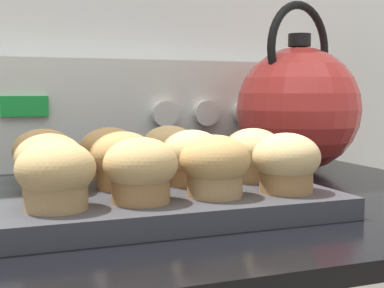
# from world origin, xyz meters

# --- Properties ---
(control_panel) EXTENTS (0.75, 0.07, 0.18)m
(control_panel) POSITION_xyz_m (0.00, 0.60, 0.97)
(control_panel) COLOR silver
(control_panel) RESTS_ON stove_range
(muffin_pan) EXTENTS (0.35, 0.27, 0.02)m
(muffin_pan) POSITION_xyz_m (-0.05, 0.27, 0.89)
(muffin_pan) COLOR #38383D
(muffin_pan) RESTS_ON stove_range
(muffin_r0_c0) EXTENTS (0.07, 0.07, 0.06)m
(muffin_r0_c0) POSITION_xyz_m (-0.17, 0.19, 0.94)
(muffin_r0_c0) COLOR #A37A4C
(muffin_r0_c0) RESTS_ON muffin_pan
(muffin_r0_c1) EXTENTS (0.07, 0.07, 0.06)m
(muffin_r0_c1) POSITION_xyz_m (-0.09, 0.19, 0.94)
(muffin_r0_c1) COLOR olive
(muffin_r0_c1) RESTS_ON muffin_pan
(muffin_r0_c2) EXTENTS (0.07, 0.07, 0.06)m
(muffin_r0_c2) POSITION_xyz_m (-0.01, 0.19, 0.94)
(muffin_r0_c2) COLOR #A37A4C
(muffin_r0_c2) RESTS_ON muffin_pan
(muffin_r0_c3) EXTENTS (0.07, 0.07, 0.06)m
(muffin_r0_c3) POSITION_xyz_m (0.07, 0.19, 0.94)
(muffin_r0_c3) COLOR olive
(muffin_r0_c3) RESTS_ON muffin_pan
(muffin_r1_c0) EXTENTS (0.07, 0.07, 0.06)m
(muffin_r1_c0) POSITION_xyz_m (-0.16, 0.27, 0.94)
(muffin_r1_c0) COLOR tan
(muffin_r1_c0) RESTS_ON muffin_pan
(muffin_r1_c1) EXTENTS (0.07, 0.07, 0.06)m
(muffin_r1_c1) POSITION_xyz_m (-0.09, 0.27, 0.94)
(muffin_r1_c1) COLOR olive
(muffin_r1_c1) RESTS_ON muffin_pan
(muffin_r1_c2) EXTENTS (0.07, 0.07, 0.06)m
(muffin_r1_c2) POSITION_xyz_m (-0.01, 0.26, 0.94)
(muffin_r1_c2) COLOR olive
(muffin_r1_c2) RESTS_ON muffin_pan
(muffin_r1_c3) EXTENTS (0.07, 0.07, 0.06)m
(muffin_r1_c3) POSITION_xyz_m (0.07, 0.26, 0.94)
(muffin_r1_c3) COLOR #A37A4C
(muffin_r1_c3) RESTS_ON muffin_pan
(muffin_r2_c0) EXTENTS (0.07, 0.07, 0.06)m
(muffin_r2_c0) POSITION_xyz_m (-0.16, 0.34, 0.94)
(muffin_r2_c0) COLOR olive
(muffin_r2_c0) RESTS_ON muffin_pan
(muffin_r2_c1) EXTENTS (0.07, 0.07, 0.06)m
(muffin_r2_c1) POSITION_xyz_m (-0.08, 0.34, 0.94)
(muffin_r2_c1) COLOR tan
(muffin_r2_c1) RESTS_ON muffin_pan
(muffin_r2_c2) EXTENTS (0.07, 0.07, 0.06)m
(muffin_r2_c2) POSITION_xyz_m (-0.01, 0.35, 0.94)
(muffin_r2_c2) COLOR #A37A4C
(muffin_r2_c2) RESTS_ON muffin_pan
(tea_kettle) EXTENTS (0.23, 0.20, 0.27)m
(tea_kettle) POSITION_xyz_m (0.25, 0.45, 0.99)
(tea_kettle) COLOR red
(tea_kettle) RESTS_ON stove_range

